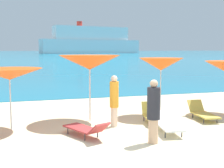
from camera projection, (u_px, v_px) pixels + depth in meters
ground_plane at (65, 96)px, 18.20m from camera, size 50.00×100.00×0.30m
ocean_water at (22, 53)px, 225.39m from camera, size 650.00×440.00×0.02m
umbrella_2 at (9, 74)px, 9.93m from camera, size 2.29×2.29×2.02m
umbrella_3 at (90, 62)px, 11.15m from camera, size 2.44×2.44×2.42m
umbrella_4 at (161, 64)px, 12.11m from camera, size 1.85×1.85×2.29m
lounge_chair_0 at (202, 112)px, 11.62m from camera, size 0.78×1.69×0.63m
lounge_chair_1 at (152, 114)px, 11.09m from camera, size 0.76×1.35×0.68m
lounge_chair_5 at (86, 128)px, 9.22m from camera, size 1.20×1.78×0.58m
lounge_chair_8 at (168, 124)px, 9.77m from camera, size 0.85×1.67×0.58m
beachgoer_0 at (154, 110)px, 8.57m from camera, size 0.37×0.37×1.80m
beachgoer_4 at (114, 99)px, 10.42m from camera, size 0.30×0.30×1.76m
cruise_ship at (92, 42)px, 194.56m from camera, size 65.64×21.96×19.63m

